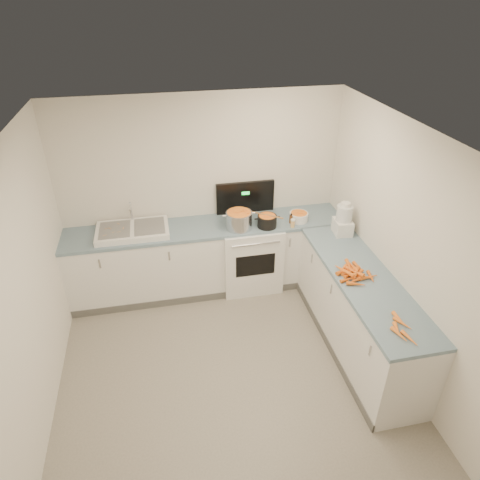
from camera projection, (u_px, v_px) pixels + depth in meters
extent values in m
cube|color=white|center=(208.00, 258.00, 5.58)|extent=(3.50, 0.60, 0.90)
cube|color=#728EA1|center=(207.00, 227.00, 5.34)|extent=(3.50, 0.62, 0.04)
cube|color=white|center=(358.00, 313.00, 4.66)|extent=(0.60, 2.20, 0.90)
cube|color=#728EA1|center=(364.00, 278.00, 4.42)|extent=(0.62, 2.20, 0.04)
cube|color=white|center=(250.00, 255.00, 5.66)|extent=(0.76, 0.65, 0.90)
cube|color=black|center=(245.00, 197.00, 5.55)|extent=(0.76, 0.05, 0.42)
cube|color=white|center=(133.00, 231.00, 5.15)|extent=(0.86, 0.52, 0.07)
cube|color=slate|center=(115.00, 230.00, 5.10)|extent=(0.36, 0.42, 0.01)
cube|color=slate|center=(150.00, 226.00, 5.17)|extent=(0.36, 0.42, 0.01)
cylinder|color=silver|center=(131.00, 211.00, 5.26)|extent=(0.03, 0.03, 0.24)
cylinder|color=silver|center=(239.00, 221.00, 5.23)|extent=(0.38, 0.38, 0.24)
cylinder|color=black|center=(267.00, 222.00, 5.28)|extent=(0.29, 0.29, 0.17)
cylinder|color=#AD7A47|center=(267.00, 215.00, 5.23)|extent=(0.34, 0.26, 0.02)
cylinder|color=white|center=(299.00, 217.00, 5.41)|extent=(0.25, 0.25, 0.11)
cylinder|color=#593319|center=(291.00, 219.00, 5.36)|extent=(0.04, 0.04, 0.11)
cylinder|color=#E5B266|center=(293.00, 224.00, 5.28)|extent=(0.05, 0.05, 0.09)
cube|color=white|center=(342.00, 227.00, 5.13)|extent=(0.22, 0.26, 0.18)
cylinder|color=silver|center=(344.00, 213.00, 5.03)|extent=(0.19, 0.19, 0.19)
cylinder|color=white|center=(346.00, 204.00, 4.97)|extent=(0.11, 0.11, 0.04)
cone|color=orange|center=(342.00, 270.00, 4.47)|extent=(0.13, 0.20, 0.05)
cone|color=orange|center=(342.00, 271.00, 4.45)|extent=(0.17, 0.11, 0.05)
cone|color=orange|center=(348.00, 270.00, 4.47)|extent=(0.20, 0.16, 0.04)
cone|color=orange|center=(371.00, 277.00, 4.38)|extent=(0.06, 0.19, 0.04)
cone|color=orange|center=(352.00, 270.00, 4.48)|extent=(0.06, 0.18, 0.04)
cone|color=orange|center=(365.00, 277.00, 4.36)|extent=(0.17, 0.11, 0.05)
cone|color=orange|center=(343.00, 269.00, 4.48)|extent=(0.17, 0.15, 0.04)
cone|color=orange|center=(356.00, 280.00, 4.32)|extent=(0.18, 0.11, 0.05)
cone|color=orange|center=(348.00, 279.00, 4.34)|extent=(0.18, 0.07, 0.04)
cone|color=orange|center=(351.00, 274.00, 4.41)|extent=(0.18, 0.10, 0.04)
cone|color=orange|center=(358.00, 267.00, 4.52)|extent=(0.06, 0.19, 0.04)
cone|color=orange|center=(356.00, 284.00, 4.26)|extent=(0.19, 0.11, 0.04)
cone|color=orange|center=(368.00, 277.00, 4.37)|extent=(0.21, 0.07, 0.04)
cone|color=orange|center=(352.00, 271.00, 4.42)|extent=(0.21, 0.12, 0.05)
cone|color=orange|center=(347.00, 273.00, 4.37)|extent=(0.13, 0.17, 0.05)
cone|color=orange|center=(357.00, 274.00, 4.39)|extent=(0.17, 0.16, 0.04)
cone|color=orange|center=(357.00, 274.00, 4.38)|extent=(0.19, 0.13, 0.04)
cone|color=orange|center=(353.00, 271.00, 4.43)|extent=(0.12, 0.16, 0.04)
cone|color=orange|center=(356.00, 273.00, 4.36)|extent=(0.14, 0.15, 0.05)
cone|color=orange|center=(349.00, 265.00, 4.51)|extent=(0.08, 0.21, 0.04)
cone|color=orange|center=(356.00, 273.00, 4.37)|extent=(0.14, 0.17, 0.05)
cone|color=orange|center=(353.00, 266.00, 4.49)|extent=(0.06, 0.20, 0.04)
cone|color=orange|center=(409.00, 338.00, 3.62)|extent=(0.08, 0.19, 0.04)
cone|color=orange|center=(399.00, 334.00, 3.66)|extent=(0.08, 0.19, 0.04)
cone|color=orange|center=(397.00, 329.00, 3.71)|extent=(0.08, 0.17, 0.04)
cone|color=orange|center=(402.00, 323.00, 3.78)|extent=(0.11, 0.18, 0.04)
cone|color=orange|center=(399.00, 319.00, 3.83)|extent=(0.06, 0.19, 0.04)
cube|color=tan|center=(107.00, 231.00, 5.07)|extent=(0.04, 0.03, 0.00)
cube|color=tan|center=(106.00, 231.00, 5.06)|extent=(0.04, 0.04, 0.00)
cube|color=tan|center=(113.00, 232.00, 5.04)|extent=(0.03, 0.03, 0.00)
cube|color=tan|center=(106.00, 229.00, 5.11)|extent=(0.03, 0.02, 0.00)
cube|color=tan|center=(105.00, 235.00, 4.97)|extent=(0.05, 0.03, 0.00)
cube|color=tan|center=(112.00, 232.00, 5.04)|extent=(0.05, 0.04, 0.00)
cube|color=tan|center=(119.00, 232.00, 5.05)|extent=(0.05, 0.01, 0.00)
cube|color=tan|center=(119.00, 234.00, 5.00)|extent=(0.02, 0.06, 0.00)
cube|color=tan|center=(110.00, 228.00, 5.11)|extent=(0.04, 0.04, 0.00)
cube|color=tan|center=(118.00, 224.00, 5.21)|extent=(0.04, 0.04, 0.00)
cube|color=tan|center=(123.00, 228.00, 5.12)|extent=(0.02, 0.05, 0.00)
cube|color=tan|center=(117.00, 231.00, 5.06)|extent=(0.02, 0.05, 0.00)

